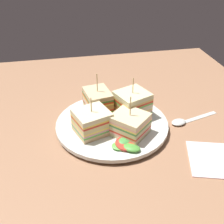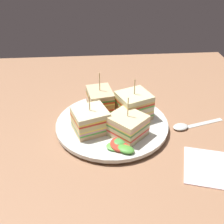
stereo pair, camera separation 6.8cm
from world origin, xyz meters
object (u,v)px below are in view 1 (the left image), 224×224
at_px(sandwich_wedge_0, 92,122).
at_px(chip_pile, 106,117).
at_px(sandwich_wedge_3, 98,102).
at_px(spoon, 183,121).
at_px(napkin, 216,159).
at_px(sandwich_wedge_2, 132,104).
at_px(sandwich_wedge_1, 129,124).
at_px(plate, 112,124).

distance_m(sandwich_wedge_0, chip_pile, 0.06).
bearing_deg(sandwich_wedge_3, spoon, 62.94).
height_order(spoon, napkin, spoon).
bearing_deg(sandwich_wedge_3, sandwich_wedge_2, 59.06).
height_order(chip_pile, napkin, chip_pile).
xyz_separation_m(sandwich_wedge_1, napkin, (-0.17, 0.11, -0.04)).
distance_m(sandwich_wedge_2, napkin, 0.24).
xyz_separation_m(sandwich_wedge_1, spoon, (-0.15, -0.04, -0.04)).
height_order(sandwich_wedge_3, napkin, sandwich_wedge_3).
bearing_deg(napkin, sandwich_wedge_3, -43.74).
height_order(plate, sandwich_wedge_0, sandwich_wedge_0).
bearing_deg(sandwich_wedge_1, chip_pile, -8.32).
bearing_deg(spoon, sandwich_wedge_1, -1.30).
xyz_separation_m(chip_pile, napkin, (-0.21, 0.17, -0.02)).
height_order(sandwich_wedge_1, chip_pile, sandwich_wedge_1).
relative_size(sandwich_wedge_1, sandwich_wedge_3, 0.95).
bearing_deg(sandwich_wedge_2, plate, -0.57).
xyz_separation_m(plate, sandwich_wedge_0, (0.05, 0.03, 0.03)).
height_order(sandwich_wedge_0, sandwich_wedge_1, sandwich_wedge_1).
distance_m(sandwich_wedge_0, napkin, 0.29).
xyz_separation_m(sandwich_wedge_2, napkin, (-0.14, 0.18, -0.05)).
relative_size(sandwich_wedge_3, napkin, 0.94).
relative_size(plate, sandwich_wedge_0, 2.93).
relative_size(chip_pile, napkin, 0.65).
xyz_separation_m(sandwich_wedge_0, napkin, (-0.25, 0.13, -0.04)).
distance_m(sandwich_wedge_1, sandwich_wedge_2, 0.08).
relative_size(sandwich_wedge_1, chip_pile, 1.37).
bearing_deg(sandwich_wedge_0, sandwich_wedge_2, 5.77).
bearing_deg(sandwich_wedge_2, spoon, 143.36).
height_order(sandwich_wedge_0, sandwich_wedge_2, sandwich_wedge_2).
bearing_deg(chip_pile, spoon, 173.19).
xyz_separation_m(sandwich_wedge_3, napkin, (-0.22, 0.21, -0.04)).
bearing_deg(sandwich_wedge_1, napkin, -166.95).
bearing_deg(sandwich_wedge_2, sandwich_wedge_1, 49.23).
relative_size(plate, sandwich_wedge_3, 2.53).
bearing_deg(plate, chip_pile, -39.27).
bearing_deg(sandwich_wedge_2, chip_pile, -13.25).
bearing_deg(sandwich_wedge_3, plate, 16.57).
height_order(sandwich_wedge_2, chip_pile, sandwich_wedge_2).
relative_size(sandwich_wedge_0, spoon, 0.66).
bearing_deg(spoon, sandwich_wedge_3, -32.70).
distance_m(sandwich_wedge_3, chip_pile, 0.05).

